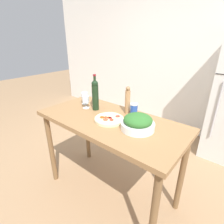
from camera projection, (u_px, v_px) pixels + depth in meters
ground_plane at (110, 191)px, 2.03m from camera, size 14.00×14.00×0.00m
wall_back at (187, 59)px, 2.91m from camera, size 6.40×0.06×2.60m
prep_counter at (110, 130)px, 1.70m from camera, size 1.44×0.69×0.93m
wine_bottle at (95, 94)px, 1.80m from camera, size 0.07×0.07×0.38m
wine_glass_near at (86, 100)px, 1.87m from camera, size 0.07×0.07×0.14m
wine_glass_far at (85, 96)px, 1.99m from camera, size 0.07×0.07×0.14m
pepper_mill at (128, 101)px, 1.73m from camera, size 0.05×0.05×0.28m
salad_bowl at (138, 123)px, 1.45m from camera, size 0.28×0.28×0.14m
homemade_pizza at (109, 119)px, 1.61m from camera, size 0.27×0.27×0.03m
salt_canister at (134, 110)px, 1.70m from camera, size 0.07×0.07×0.13m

